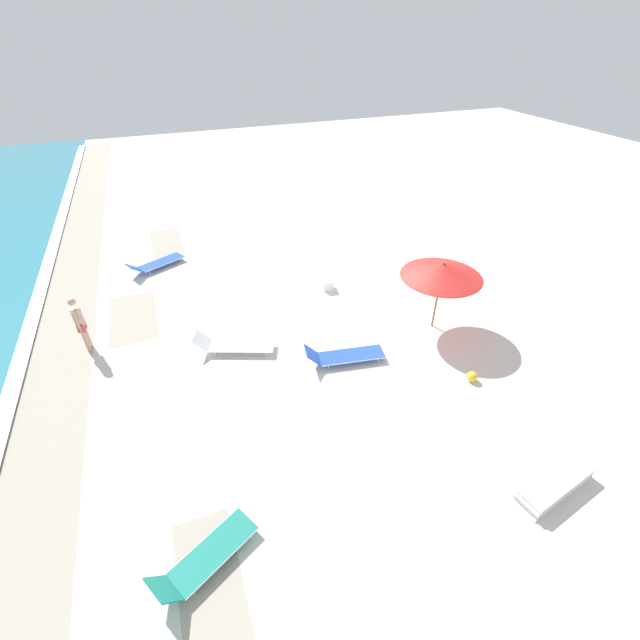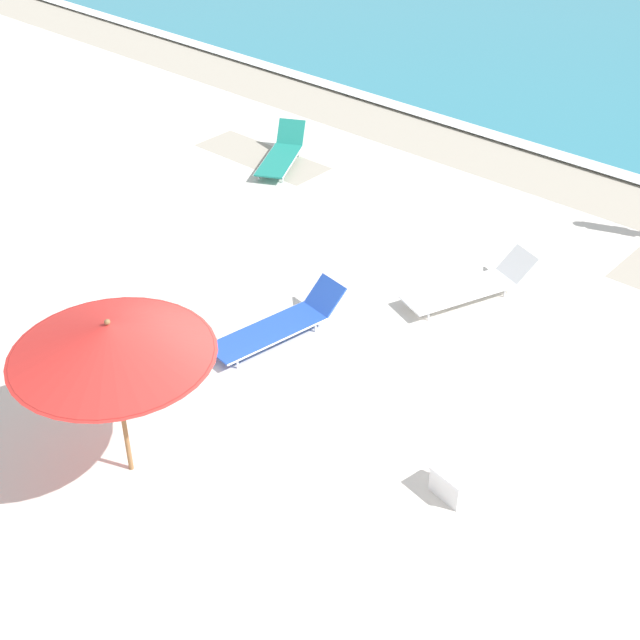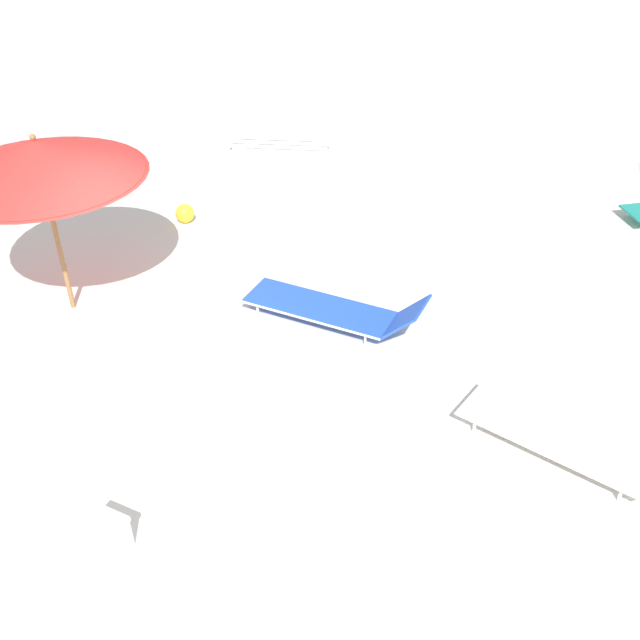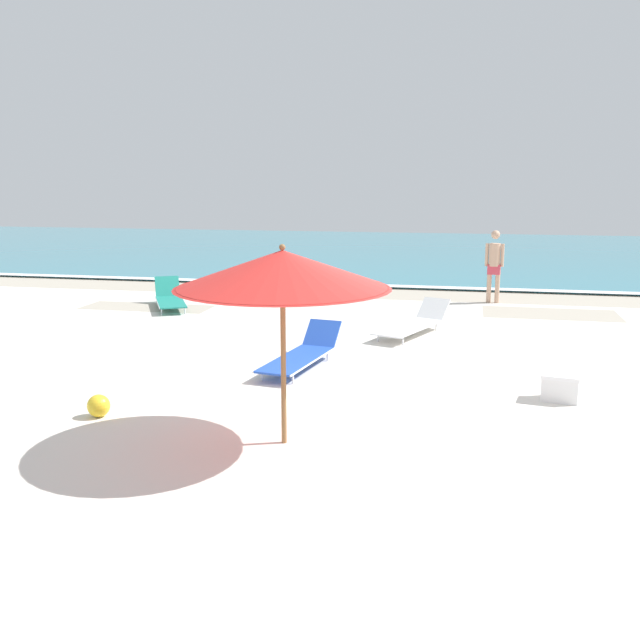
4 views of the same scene
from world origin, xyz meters
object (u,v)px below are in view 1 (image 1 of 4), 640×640
Objects in this scene: sun_lounger_under_umbrella at (156,263)px; sun_lounger_beside_umbrella at (234,345)px; beachgoer_wading_adult at (80,321)px; cooler_box at (327,284)px; sun_lounger_near_water_right at (204,559)px; sun_lounger_near_water_left at (344,355)px; beach_ball at (472,377)px; lounger_stack at (553,484)px; beach_umbrella at (442,270)px.

sun_lounger_beside_umbrella is at bearing 170.28° from sun_lounger_under_umbrella.
beachgoer_wading_adult is 7.92m from cooler_box.
sun_lounger_under_umbrella is 11.89m from sun_lounger_near_water_right.
beachgoer_wading_adult reaches higher than sun_lounger_near_water_left.
sun_lounger_under_umbrella is 12.25m from beach_ball.
beachgoer_wading_adult is (-4.45, 2.17, 0.79)m from sun_lounger_under_umbrella.
sun_lounger_near_water_right is at bearing 70.93° from lounger_stack.
sun_lounger_near_water_right is (1.03, 7.03, 0.06)m from lounger_stack.
sun_lounger_near_water_left reaches higher than cooler_box.
beach_umbrella is 1.09× the size of sun_lounger_under_umbrella.
beach_umbrella is 6.19m from lounger_stack.
lounger_stack is 0.85× the size of sun_lounger_near_water_left.
beach_umbrella is at bearing -77.85° from sun_lounger_beside_umbrella.
sun_lounger_near_water_left is (-1.57, -2.84, 0.00)m from sun_lounger_beside_umbrella.
sun_lounger_beside_umbrella is at bearing 80.75° from beach_umbrella.
sun_lounger_near_water_right is 3.66× the size of cooler_box.
beach_ball is at bearing -114.55° from sun_lounger_near_water_left.
sun_lounger_near_water_left is 8.03× the size of beach_ball.
beach_umbrella is 1.37× the size of beachgoer_wading_adult.
beach_umbrella is 4.36× the size of cooler_box.
sun_lounger_under_umbrella is 4.01× the size of cooler_box.
cooler_box is (5.84, 1.91, 0.04)m from beach_ball.
sun_lounger_near_water_right is at bearing 155.60° from cooler_box.
beachgoer_wading_adult reaches higher than cooler_box.
sun_lounger_beside_umbrella is at bearing 130.82° from cooler_box.
beachgoer_wading_adult is (8.47, 9.31, 0.84)m from lounger_stack.
lounger_stack is 0.97× the size of sun_lounger_near_water_right.
beachgoer_wading_adult is at bearing 89.39° from sun_lounger_beside_umbrella.
beach_ball is (-5.16, -9.76, -0.85)m from beachgoer_wading_adult.
beachgoer_wading_adult is 3.19× the size of cooler_box.
sun_lounger_near_water_right is at bearing 106.90° from beach_ball.
beachgoer_wading_adult reaches higher than sun_lounger_under_umbrella.
sun_lounger_near_water_left is at bearing 14.41° from lounger_stack.
beach_ball is (-9.62, -7.59, -0.06)m from sun_lounger_under_umbrella.
sun_lounger_beside_umbrella is at bearing 70.49° from sun_lounger_near_water_left.
sun_lounger_near_water_right is 7.82m from beachgoer_wading_adult.
sun_lounger_near_water_right is (-11.89, -0.11, 0.01)m from sun_lounger_under_umbrella.
sun_lounger_under_umbrella is (7.07, 7.98, -1.79)m from beach_umbrella.
beach_umbrella is 8.29× the size of beach_ball.
sun_lounger_under_umbrella is at bearing 48.46° from beach_umbrella.
cooler_box is at bearing -62.33° from sun_lounger_near_water_right.
cooler_box is at bearing -1.65° from lounger_stack.
sun_lounger_beside_umbrella is 1.34× the size of beachgoer_wading_adult.
sun_lounger_near_water_left is at bearing -97.60° from sun_lounger_beside_umbrella.
beachgoer_wading_adult reaches higher than beach_ball.
sun_lounger_under_umbrella is 0.95× the size of sun_lounger_near_water_left.
sun_lounger_under_umbrella is 1.09× the size of sun_lounger_near_water_right.
lounger_stack is 6.78× the size of beach_ball.
lounger_stack is 12.61m from beachgoer_wading_adult.
cooler_box is at bearing 103.11° from beachgoer_wading_adult.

